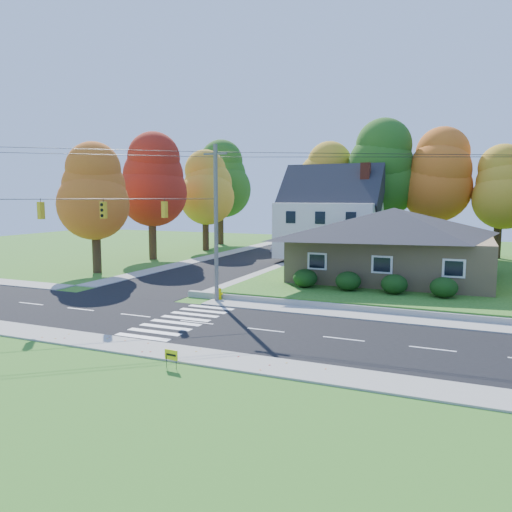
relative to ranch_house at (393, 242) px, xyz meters
The scene contains 21 objects.
ground 18.18m from the ranch_house, 116.57° to the right, with size 120.00×120.00×0.00m, color #3D7923.
road_main 18.18m from the ranch_house, 116.57° to the right, with size 90.00×8.00×0.02m, color black.
road_cross 19.15m from the ranch_house, 147.99° to the left, with size 8.00×44.00×0.02m, color black.
sidewalk_north 13.98m from the ranch_house, 126.03° to the right, with size 90.00×2.00×0.08m, color #9C9A90.
sidewalk_south 22.70m from the ranch_house, 110.85° to the right, with size 90.00×2.00×0.08m, color #9C9A90.
lawn 7.69m from the ranch_house, 45.00° to the left, with size 30.00×30.00×0.50m, color #3D7923.
ranch_house is the anchor object (origin of this frame).
colonial_house 14.46m from the ranch_house, 123.55° to the left, with size 10.40×8.40×9.60m.
hedge_row 6.57m from the ranch_house, 94.61° to the right, with size 10.70×1.70×1.27m.
traffic_infrastructure 16.87m from the ranch_house, 119.09° to the right, with size 38.10×10.66×10.00m.
tree_lot_0 21.20m from the ranch_house, 119.05° to the left, with size 6.72×6.72×12.51m.
tree_lot_1 18.58m from the ranch_house, 103.24° to the left, with size 7.84×7.84×14.60m.
tree_lot_2 18.99m from the ranch_house, 83.66° to the left, with size 7.28×7.28×13.56m.
tree_lot_3 19.29m from the ranch_house, 64.80° to the left, with size 6.16×6.16×11.47m.
tree_west_0 25.61m from the ranch_house, behind, with size 6.16×6.16×11.47m.
tree_west_1 27.18m from the ranch_house, 167.01° to the left, with size 7.28×7.28×13.56m.
tree_west_2 30.03m from the ranch_house, 147.38° to the left, with size 6.72×6.72×12.51m.
tree_west_3 36.60m from the ranch_house, 138.37° to the left, with size 7.84×7.84×14.60m.
white_car 23.67m from the ranch_house, 131.31° to the left, with size 1.45×4.17×1.37m, color #B2B4C4.
fire_hydrant 14.36m from the ranch_house, 132.61° to the right, with size 0.47×0.37×0.84m.
yard_sign 23.45m from the ranch_house, 103.22° to the right, with size 0.61×0.08×0.77m.
Camera 1 is at (13.19, -22.86, 6.77)m, focal length 35.00 mm.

